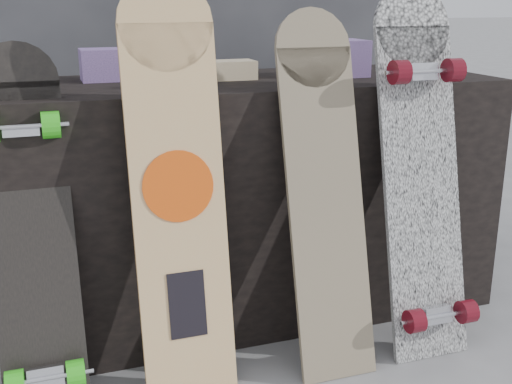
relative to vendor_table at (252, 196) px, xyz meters
name	(u,v)px	position (x,y,z in m)	size (l,w,h in m)	color
ground	(307,374)	(0.00, -0.50, -0.40)	(60.00, 60.00, 0.00)	slate
vendor_table	(252,196)	(0.00, 0.00, 0.00)	(1.60, 0.60, 0.80)	black
merch_box_purple	(109,65)	(-0.44, 0.12, 0.45)	(0.18, 0.12, 0.10)	#513C7C
merch_box_small	(343,58)	(0.32, -0.02, 0.46)	(0.14, 0.14, 0.12)	#513C7C
merch_box_flat	(221,70)	(-0.10, 0.02, 0.43)	(0.22, 0.10, 0.06)	#D1B78C
longboard_geisha	(177,180)	(-0.34, -0.38, 0.19)	(0.25, 0.23, 1.12)	beige
longboard_celtic	(324,182)	(0.08, -0.40, 0.15)	(0.23, 0.30, 1.03)	#CBB68B
longboard_cascadia	(422,167)	(0.40, -0.41, 0.17)	(0.25, 0.34, 1.10)	white
skateboard_dark	(31,226)	(-0.72, -0.33, 0.09)	(0.22, 0.36, 0.95)	black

